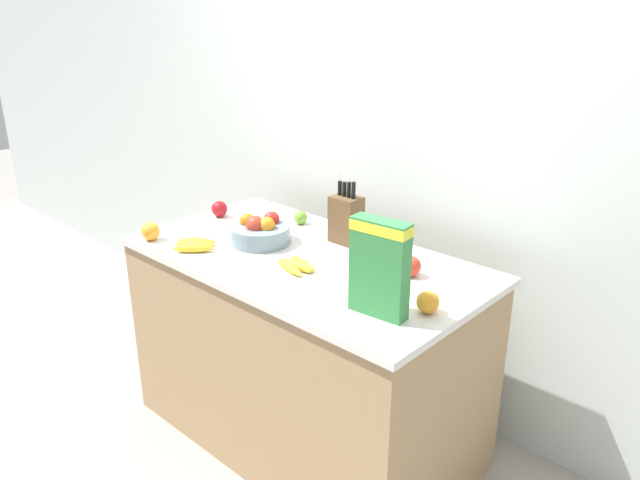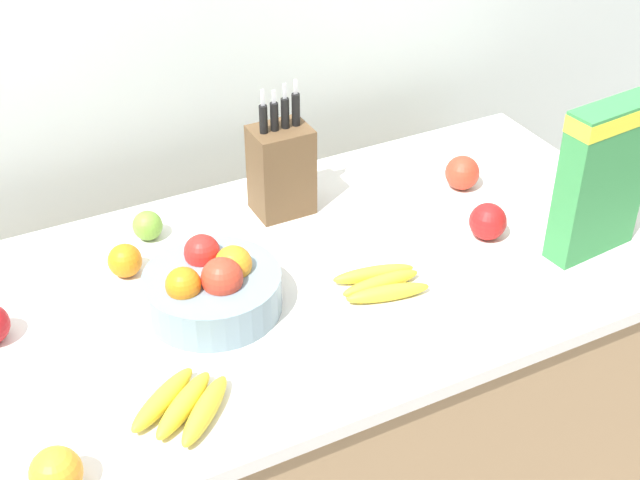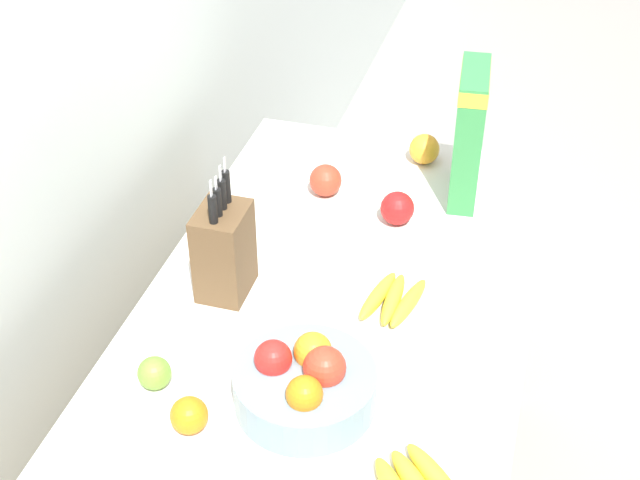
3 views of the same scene
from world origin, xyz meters
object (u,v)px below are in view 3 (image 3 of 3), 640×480
fruit_bowl (305,383)px  orange_near_bowl (424,149)px  cereal_box (469,130)px  banana_bunch_left (393,299)px  orange_mid_left (189,415)px  apple_near_bananas (397,208)px  knife_block (224,250)px  apple_rear (154,373)px  apple_rightmost (326,180)px

fruit_bowl → orange_near_bowl: (0.90, -0.05, -0.01)m
cereal_box → banana_bunch_left: bearing=165.1°
cereal_box → orange_mid_left: bearing=152.8°
apple_near_bananas → banana_bunch_left: bearing=-169.4°
knife_block → apple_near_bananas: 0.46m
knife_block → banana_bunch_left: 0.37m
cereal_box → orange_near_bowl: bearing=40.0°
orange_near_bowl → knife_block: bearing=153.6°
apple_near_bananas → orange_near_bowl: (0.29, -0.01, -0.00)m
orange_near_bowl → fruit_bowl: bearing=176.5°
apple_rear → apple_near_bananas: apple_near_bananas is taller
cereal_box → banana_bunch_left: cereal_box is taller
apple_near_bananas → orange_near_bowl: 0.29m
apple_near_bananas → cereal_box: bearing=-38.2°
apple_rightmost → apple_near_bananas: bearing=-109.6°
knife_block → orange_near_bowl: bearing=-26.4°
knife_block → apple_rightmost: bearing=-14.2°
apple_rightmost → orange_near_bowl: (0.22, -0.21, -0.00)m
banana_bunch_left → apple_rightmost: size_ratio=2.21×
fruit_bowl → apple_near_bananas: bearing=-4.0°
apple_rightmost → orange_near_bowl: 0.30m
orange_near_bowl → cereal_box: bearing=-134.4°
cereal_box → apple_rightmost: cereal_box is taller
cereal_box → fruit_bowl: 0.81m
fruit_bowl → knife_block: bearing=44.0°
knife_block → apple_rightmost: 0.43m
cereal_box → apple_near_bananas: size_ratio=4.15×
apple_near_bananas → apple_rightmost: bearing=70.4°
banana_bunch_left → orange_near_bowl: (0.58, 0.04, 0.02)m
cereal_box → orange_mid_left: size_ratio=4.82×
cereal_box → apple_near_bananas: cereal_box is taller
apple_rightmost → apple_near_bananas: size_ratio=1.00×
banana_bunch_left → cereal_box: bearing=-9.3°
knife_block → banana_bunch_left: bearing=-82.4°
orange_mid_left → cereal_box: bearing=-21.7°
banana_bunch_left → apple_rightmost: apple_rightmost is taller
fruit_bowl → orange_near_bowl: size_ratio=3.35×
knife_block → cereal_box: 0.68m
banana_bunch_left → orange_near_bowl: bearing=4.3°
knife_block → apple_near_bananas: (0.35, -0.30, -0.07)m
banana_bunch_left → apple_rightmost: (0.37, 0.25, 0.02)m
apple_rear → orange_mid_left: bearing=-127.8°
fruit_bowl → apple_near_bananas: size_ratio=3.29×
orange_mid_left → knife_block: bearing=11.2°
apple_rightmost → apple_rear: bearing=169.4°
banana_bunch_left → fruit_bowl: bearing=162.7°
banana_bunch_left → orange_near_bowl: size_ratio=2.24×
banana_bunch_left → apple_rear: 0.52m
fruit_bowl → apple_rear: size_ratio=4.10×
apple_rightmost → orange_near_bowl: apple_rightmost is taller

